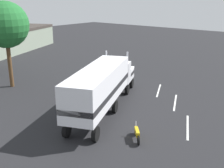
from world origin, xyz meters
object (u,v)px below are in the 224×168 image
(motorcycle, at_px, (137,133))
(tree_left, at_px, (5,25))
(semi_truck, at_px, (103,84))
(person_bystander, at_px, (84,95))

(motorcycle, distance_m, tree_left, 19.03)
(semi_truck, distance_m, tree_left, 13.37)
(person_bystander, bearing_deg, tree_left, 97.62)
(semi_truck, bearing_deg, motorcycle, -114.98)
(motorcycle, bearing_deg, tree_left, 86.15)
(semi_truck, height_order, person_bystander, semi_truck)
(person_bystander, height_order, tree_left, tree_left)
(semi_truck, xyz_separation_m, tree_left, (-1.27, 12.58, 4.34))
(semi_truck, relative_size, person_bystander, 8.56)
(motorcycle, bearing_deg, semi_truck, 65.02)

